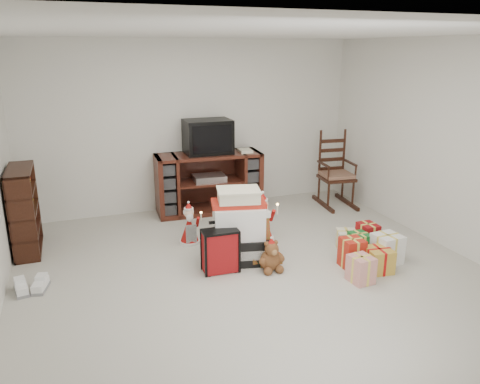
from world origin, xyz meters
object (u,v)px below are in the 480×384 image
mrs_claus_figurine (189,228)px  gift_cluster (363,251)px  red_suitcase (220,251)px  sneaker_pair (31,287)px  tv_stand (209,183)px  santa_figurine (262,222)px  crt_television (208,137)px  bookshelf (25,212)px  gift_pile (238,230)px  rocking_chair (334,179)px  teddy_bear (271,258)px

mrs_claus_figurine → gift_cluster: size_ratio=0.49×
red_suitcase → sneaker_pair: 1.96m
tv_stand → santa_figurine: (0.31, -1.33, -0.20)m
tv_stand → red_suitcase: (-0.46, -1.99, -0.20)m
santa_figurine → sneaker_pair: (-2.71, -0.42, -0.20)m
sneaker_pair → crt_television: crt_television is taller
crt_television → mrs_claus_figurine: bearing=-117.0°
bookshelf → mrs_claus_figurine: size_ratio=1.89×
gift_pile → gift_cluster: 1.46m
sneaker_pair → gift_cluster: size_ratio=0.32×
gift_pile → mrs_claus_figurine: gift_pile is taller
sneaker_pair → mrs_claus_figurine: bearing=18.7°
bookshelf → rocking_chair: (4.41, 0.28, -0.08)m
teddy_bear → gift_cluster: teddy_bear is taller
mrs_claus_figurine → sneaker_pair: mrs_claus_figurine is taller
gift_cluster → teddy_bear: bearing=171.6°
santa_figurine → gift_pile: bearing=-137.2°
rocking_chair → gift_cluster: (-0.78, -1.96, -0.28)m
tv_stand → rocking_chair: rocking_chair is taller
bookshelf → red_suitcase: (2.01, -1.36, -0.25)m
mrs_claus_figurine → gift_cluster: mrs_claus_figurine is taller
santa_figurine → crt_television: (-0.30, 1.36, 0.88)m
red_suitcase → sneaker_pair: red_suitcase is taller
bookshelf → sneaker_pair: (0.07, -1.12, -0.44)m
bookshelf → gift_cluster: 4.02m
teddy_bear → santa_figurine: 0.86m
tv_stand → bookshelf: (-2.47, -0.63, 0.05)m
rocking_chair → gift_cluster: 2.13m
red_suitcase → gift_cluster: red_suitcase is taller
red_suitcase → sneaker_pair: bearing=175.0°
santa_figurine → gift_cluster: size_ratio=0.58×
gift_cluster → crt_television: size_ratio=1.63×
red_suitcase → gift_cluster: 1.66m
crt_television → bookshelf: bearing=-164.3°
tv_stand → bookshelf: 2.55m
rocking_chair → teddy_bear: rocking_chair is taller
rocking_chair → sneaker_pair: bearing=-155.5°
tv_stand → santa_figurine: 1.38m
red_suitcase → tv_stand: bearing=78.9°
red_suitcase → mrs_claus_figurine: bearing=99.8°
santa_figurine → crt_television: size_ratio=0.95×
rocking_chair → teddy_bear: size_ratio=3.47×
sneaker_pair → red_suitcase: bearing=-8.0°
teddy_bear → sneaker_pair: size_ratio=0.98×
bookshelf → rocking_chair: size_ratio=0.85×
bookshelf → sneaker_pair: size_ratio=2.89×
rocking_chair → sneaker_pair: 4.58m
red_suitcase → santa_figurine: 1.02m
mrs_claus_figurine → gift_cluster: 2.13m
bookshelf → gift_cluster: bearing=-24.9°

